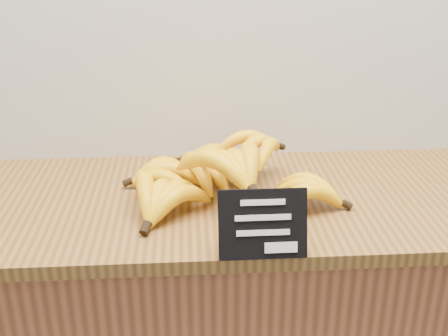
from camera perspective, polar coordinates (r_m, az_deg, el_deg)
counter_top at (r=1.29m, az=-0.15°, el=-3.39°), size 1.33×0.54×0.03m
chalkboard_sign at (r=1.04m, az=3.97°, el=-5.74°), size 0.16×0.04×0.13m
banana_pile at (r=1.27m, az=-1.01°, el=-0.48°), size 0.53×0.41×0.13m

